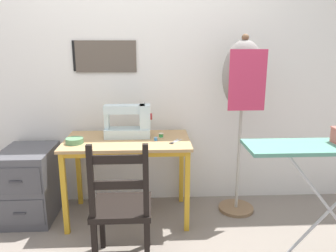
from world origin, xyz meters
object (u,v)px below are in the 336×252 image
(scissors, at_px, (174,142))
(wooden_chair, at_px, (122,208))
(fabric_bowl, at_px, (74,141))
(sewing_machine, at_px, (130,122))
(thread_spool_near_machine, at_px, (156,139))
(filing_cabinet, at_px, (30,184))
(thread_spool_mid_table, at_px, (161,135))
(dress_form, at_px, (243,84))

(scissors, height_order, wooden_chair, wooden_chair)
(wooden_chair, bearing_deg, fabric_bowl, 127.17)
(scissors, bearing_deg, sewing_machine, 154.02)
(thread_spool_near_machine, bearing_deg, wooden_chair, -111.90)
(wooden_chair, distance_m, filing_cabinet, 1.11)
(wooden_chair, bearing_deg, scissors, 54.45)
(sewing_machine, bearing_deg, filing_cabinet, -177.97)
(fabric_bowl, relative_size, thread_spool_mid_table, 3.17)
(dress_form, bearing_deg, fabric_bowl, -173.57)
(thread_spool_near_machine, bearing_deg, scissors, -20.86)
(sewing_machine, xyz_separation_m, scissors, (0.36, -0.18, -0.13))
(thread_spool_mid_table, bearing_deg, wooden_chair, -112.34)
(fabric_bowl, xyz_separation_m, thread_spool_mid_table, (0.71, 0.15, -0.01))
(sewing_machine, distance_m, dress_form, 1.01)
(thread_spool_near_machine, height_order, dress_form, dress_form)
(wooden_chair, bearing_deg, sewing_machine, 88.05)
(scissors, bearing_deg, dress_form, 15.74)
(sewing_machine, height_order, thread_spool_near_machine, sewing_machine)
(sewing_machine, relative_size, dress_form, 0.26)
(thread_spool_mid_table, distance_m, wooden_chair, 0.82)
(scissors, relative_size, dress_form, 0.09)
(thread_spool_near_machine, xyz_separation_m, wooden_chair, (-0.24, -0.60, -0.31))
(fabric_bowl, bearing_deg, scissors, -0.71)
(thread_spool_near_machine, xyz_separation_m, thread_spool_mid_table, (0.05, 0.10, 0.00))
(thread_spool_near_machine, distance_m, dress_form, 0.87)
(fabric_bowl, bearing_deg, filing_cabinet, 163.10)
(thread_spool_mid_table, distance_m, filing_cabinet, 1.23)
(fabric_bowl, bearing_deg, sewing_machine, 20.63)
(sewing_machine, distance_m, wooden_chair, 0.84)
(fabric_bowl, bearing_deg, dress_form, 6.43)
(scissors, relative_size, thread_spool_near_machine, 4.16)
(thread_spool_mid_table, height_order, dress_form, dress_form)
(sewing_machine, height_order, scissors, sewing_machine)
(thread_spool_near_machine, height_order, wooden_chair, wooden_chair)
(fabric_bowl, xyz_separation_m, filing_cabinet, (-0.45, 0.14, -0.43))
(filing_cabinet, distance_m, dress_form, 2.04)
(thread_spool_mid_table, xyz_separation_m, filing_cabinet, (-1.15, -0.01, -0.42))
(fabric_bowl, relative_size, wooden_chair, 0.15)
(scissors, xyz_separation_m, wooden_chair, (-0.39, -0.54, -0.29))
(thread_spool_near_machine, relative_size, filing_cabinet, 0.05)
(thread_spool_mid_table, bearing_deg, dress_form, 0.70)
(sewing_machine, relative_size, wooden_chair, 0.44)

